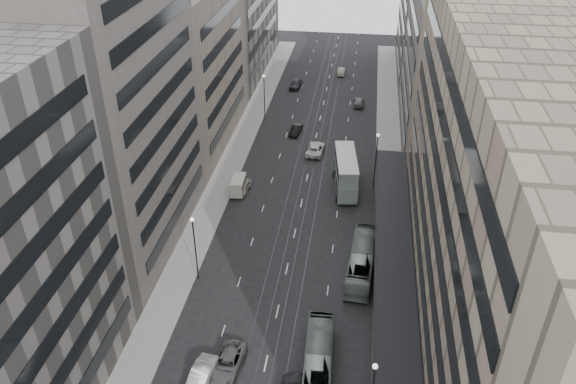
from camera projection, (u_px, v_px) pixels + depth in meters
The scene contains 24 objects.
ground at pixel (264, 372), 52.42m from camera, with size 220.00×220.00×0.00m, color black.
sidewalk_right at pixel (389, 178), 82.39m from camera, with size 4.00×125.00×0.15m, color gray.
sidewalk_left at pixel (230, 166), 85.24m from camera, with size 4.00×125.00×0.15m, color gray.
department_store at pixel (520, 210), 48.62m from camera, with size 19.20×60.00×30.00m.
building_right_mid at pixel (457, 69), 87.06m from camera, with size 15.00×28.00×24.00m, color #4B4641.
building_right_far at pixel (442, 7), 111.15m from camera, with size 15.00×32.00×28.00m, color slate.
building_left_b at pixel (99, 109), 61.86m from camera, with size 15.00×26.00×34.00m, color #4B4641.
building_left_c at pixel (178, 66), 86.88m from camera, with size 15.00×28.00×25.00m, color #73665A.
building_left_d at pixel (227, 4), 113.74m from camera, with size 15.00×38.00×28.00m, color slate.
lamp_right_far at pixel (376, 154), 77.83m from camera, with size 0.44×0.44×8.32m.
lamp_left_near at pixel (195, 241), 60.86m from camera, with size 0.44×0.44×8.32m.
lamp_left_far at pixel (264, 92), 96.91m from camera, with size 0.44×0.44×8.32m.
bus_near at pixel (318, 361), 51.64m from camera, with size 2.49×10.66×2.97m, color gray.
bus_far at pixel (362, 261), 63.72m from camera, with size 2.67×11.40×3.17m, color gray.
double_decker at pixel (346, 172), 78.33m from camera, with size 3.93×9.85×5.24m.
panel_van at pixel (238, 185), 78.21m from camera, with size 2.02×3.90×2.41m.
sedan_1 at pixel (201, 377), 50.88m from camera, with size 1.75×5.02×1.65m, color beige.
sedan_2 at pixel (227, 363), 52.32m from camera, with size 2.53×5.49×1.52m, color #58595B.
sedan_4 at pixel (243, 187), 78.92m from camera, with size 1.65×4.11×1.40m, color #A99D8C.
sedan_5 at pixel (296, 130), 94.53m from camera, with size 1.47×4.21×1.39m, color black.
sedan_6 at pixel (316, 149), 88.64m from camera, with size 2.52×5.47×1.52m, color silver.
sedan_7 at pixel (359, 102), 104.65m from camera, with size 1.89×4.65×1.35m, color slate.
sedan_8 at pixel (296, 84), 112.09m from camera, with size 1.96×4.87×1.66m, color #2A2A2D.
sedan_9 at pixel (341, 71), 118.50m from camera, with size 1.47×4.21×1.39m, color #9D9582.
Camera 1 is at (7.20, -34.76, 42.14)m, focal length 35.00 mm.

